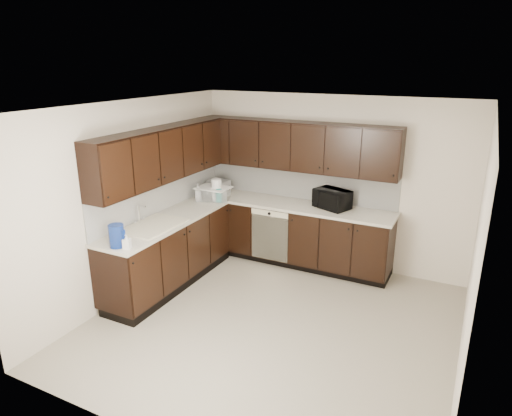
{
  "coord_description": "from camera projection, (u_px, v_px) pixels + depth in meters",
  "views": [
    {
      "loc": [
        1.92,
        -4.26,
        2.96
      ],
      "look_at": [
        -0.52,
        0.6,
        1.18
      ],
      "focal_mm": 32.0,
      "sensor_mm": 36.0,
      "label": 1
    }
  ],
  "objects": [
    {
      "name": "upper_cabinets",
      "position": [
        238.0,
        150.0,
        6.3
      ],
      "size": [
        3.0,
        2.8,
        0.7
      ],
      "color": "black",
      "rests_on": "wall_back"
    },
    {
      "name": "wall_left",
      "position": [
        132.0,
        200.0,
        5.82
      ],
      "size": [
        0.02,
        4.0,
        2.5
      ],
      "primitive_type": "cube",
      "color": "beige",
      "rests_on": "floor"
    },
    {
      "name": "soap_bottle_a",
      "position": [
        127.0,
        242.0,
        5.08
      ],
      "size": [
        0.1,
        0.1,
        0.17
      ],
      "primitive_type": "imported",
      "rotation": [
        0.0,
        0.0,
        0.32
      ],
      "color": "gray",
      "rests_on": "countertop"
    },
    {
      "name": "backsplash",
      "position": [
        235.0,
        188.0,
        6.63
      ],
      "size": [
        3.0,
        2.8,
        0.48
      ],
      "color": "white",
      "rests_on": "countertop"
    },
    {
      "name": "ceiling",
      "position": [
        275.0,
        107.0,
        4.58
      ],
      "size": [
        4.0,
        4.0,
        0.0
      ],
      "primitive_type": "plane",
      "rotation": [
        3.14,
        0.0,
        0.0
      ],
      "color": "white",
      "rests_on": "wall_back"
    },
    {
      "name": "toaster_oven",
      "position": [
        219.0,
        186.0,
        7.24
      ],
      "size": [
        0.35,
        0.28,
        0.2
      ],
      "primitive_type": "cube",
      "rotation": [
        0.0,
        0.0,
        -0.14
      ],
      "color": "silver",
      "rests_on": "countertop"
    },
    {
      "name": "dishwasher",
      "position": [
        270.0,
        232.0,
        6.68
      ],
      "size": [
        0.58,
        0.04,
        0.78
      ],
      "color": "beige",
      "rests_on": "lower_cabinets"
    },
    {
      "name": "countertop",
      "position": [
        241.0,
        211.0,
        6.44
      ],
      "size": [
        3.03,
        2.83,
        0.04
      ],
      "color": "beige",
      "rests_on": "lower_cabinets"
    },
    {
      "name": "paper_towel_roll",
      "position": [
        217.0,
        190.0,
        6.83
      ],
      "size": [
        0.17,
        0.17,
        0.32
      ],
      "primitive_type": "cylinder",
      "rotation": [
        0.0,
        0.0,
        0.18
      ],
      "color": "white",
      "rests_on": "countertop"
    },
    {
      "name": "storage_bin",
      "position": [
        213.0,
        194.0,
        6.87
      ],
      "size": [
        0.56,
        0.49,
        0.18
      ],
      "primitive_type": "cube",
      "rotation": [
        0.0,
        0.0,
        0.37
      ],
      "color": "silver",
      "rests_on": "countertop"
    },
    {
      "name": "teal_tumbler",
      "position": [
        219.0,
        195.0,
        6.76
      ],
      "size": [
        0.11,
        0.11,
        0.19
      ],
      "primitive_type": "cylinder",
      "rotation": [
        0.0,
        0.0,
        -0.33
      ],
      "color": "#0B817B",
      "rests_on": "countertop"
    },
    {
      "name": "wall_front",
      "position": [
        158.0,
        310.0,
        3.27
      ],
      "size": [
        4.0,
        0.02,
        2.5
      ],
      "primitive_type": "cube",
      "color": "beige",
      "rests_on": "floor"
    },
    {
      "name": "lower_cabinets",
      "position": [
        242.0,
        244.0,
        6.6
      ],
      "size": [
        3.0,
        2.8,
        0.9
      ],
      "color": "black",
      "rests_on": "floor"
    },
    {
      "name": "wall_back",
      "position": [
        331.0,
        182.0,
        6.67
      ],
      "size": [
        4.0,
        0.02,
        2.5
      ],
      "primitive_type": "cube",
      "color": "beige",
      "rests_on": "floor"
    },
    {
      "name": "microwave",
      "position": [
        332.0,
        199.0,
        6.46
      ],
      "size": [
        0.57,
        0.48,
        0.27
      ],
      "primitive_type": "imported",
      "rotation": [
        0.0,
        0.0,
        -0.37
      ],
      "color": "black",
      "rests_on": "countertop"
    },
    {
      "name": "sink",
      "position": [
        153.0,
        231.0,
        5.79
      ],
      "size": [
        0.54,
        0.82,
        0.42
      ],
      "color": "beige",
      "rests_on": "countertop"
    },
    {
      "name": "floor",
      "position": [
        272.0,
        324.0,
        5.36
      ],
      "size": [
        4.0,
        4.0,
        0.0
      ],
      "primitive_type": "plane",
      "color": "#A29986",
      "rests_on": "ground"
    },
    {
      "name": "wall_right",
      "position": [
        475.0,
        258.0,
        4.12
      ],
      "size": [
        0.02,
        4.0,
        2.5
      ],
      "primitive_type": "cube",
      "color": "beige",
      "rests_on": "floor"
    },
    {
      "name": "blue_pitcher",
      "position": [
        117.0,
        236.0,
        5.12
      ],
      "size": [
        0.21,
        0.21,
        0.26
      ],
      "primitive_type": "cylinder",
      "rotation": [
        0.0,
        0.0,
        0.24
      ],
      "color": "navy",
      "rests_on": "countertop"
    },
    {
      "name": "soap_bottle_b",
      "position": [
        198.0,
        192.0,
        6.85
      ],
      "size": [
        0.12,
        0.12,
        0.25
      ],
      "primitive_type": "imported",
      "rotation": [
        0.0,
        0.0,
        0.31
      ],
      "color": "gray",
      "rests_on": "countertop"
    }
  ]
}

